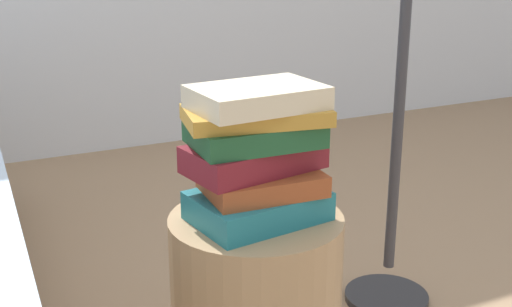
{
  "coord_description": "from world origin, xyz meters",
  "views": [
    {
      "loc": [
        -0.58,
        -1.21,
        1.01
      ],
      "look_at": [
        0.0,
        0.0,
        0.57
      ],
      "focal_mm": 47.38,
      "sensor_mm": 36.0,
      "label": 1
    }
  ],
  "objects_px": {
    "book_maroon": "(254,157)",
    "side_table": "(256,305)",
    "book_rust": "(262,182)",
    "book_forest": "(253,133)",
    "book_ochre": "(257,115)",
    "book_teal": "(257,206)",
    "book_cream": "(258,97)"
  },
  "relations": [
    {
      "from": "book_maroon",
      "to": "side_table",
      "type": "bearing_deg",
      "value": -98.33
    },
    {
      "from": "book_rust",
      "to": "book_forest",
      "type": "relative_size",
      "value": 0.92
    },
    {
      "from": "side_table",
      "to": "book_ochre",
      "type": "bearing_deg",
      "value": 36.73
    },
    {
      "from": "book_rust",
      "to": "book_maroon",
      "type": "height_order",
      "value": "book_maroon"
    },
    {
      "from": "book_rust",
      "to": "book_maroon",
      "type": "xyz_separation_m",
      "value": [
        -0.01,
        0.02,
        0.05
      ]
    },
    {
      "from": "book_teal",
      "to": "book_rust",
      "type": "distance_m",
      "value": 0.05
    },
    {
      "from": "book_cream",
      "to": "book_forest",
      "type": "bearing_deg",
      "value": 106.99
    },
    {
      "from": "side_table",
      "to": "book_teal",
      "type": "distance_m",
      "value": 0.25
    },
    {
      "from": "book_maroon",
      "to": "book_ochre",
      "type": "bearing_deg",
      "value": -62.6
    },
    {
      "from": "side_table",
      "to": "book_teal",
      "type": "bearing_deg",
      "value": -101.36
    },
    {
      "from": "book_maroon",
      "to": "book_rust",
      "type": "bearing_deg",
      "value": -74.85
    },
    {
      "from": "book_ochre",
      "to": "book_cream",
      "type": "height_order",
      "value": "book_cream"
    },
    {
      "from": "book_cream",
      "to": "book_maroon",
      "type": "bearing_deg",
      "value": 95.91
    },
    {
      "from": "book_ochre",
      "to": "book_cream",
      "type": "distance_m",
      "value": 0.04
    },
    {
      "from": "book_teal",
      "to": "side_table",
      "type": "bearing_deg",
      "value": 70.7
    },
    {
      "from": "book_teal",
      "to": "book_ochre",
      "type": "height_order",
      "value": "book_ochre"
    },
    {
      "from": "side_table",
      "to": "book_maroon",
      "type": "distance_m",
      "value": 0.35
    },
    {
      "from": "book_teal",
      "to": "book_cream",
      "type": "distance_m",
      "value": 0.24
    },
    {
      "from": "side_table",
      "to": "book_rust",
      "type": "distance_m",
      "value": 0.3
    },
    {
      "from": "book_teal",
      "to": "book_rust",
      "type": "relative_size",
      "value": 1.13
    },
    {
      "from": "book_forest",
      "to": "book_rust",
      "type": "bearing_deg",
      "value": -55.1
    },
    {
      "from": "book_forest",
      "to": "book_ochre",
      "type": "distance_m",
      "value": 0.04
    },
    {
      "from": "book_maroon",
      "to": "book_ochre",
      "type": "height_order",
      "value": "book_ochre"
    },
    {
      "from": "book_forest",
      "to": "book_ochre",
      "type": "bearing_deg",
      "value": -28.79
    },
    {
      "from": "book_forest",
      "to": "book_cream",
      "type": "xyz_separation_m",
      "value": [
        0.0,
        -0.01,
        0.08
      ]
    },
    {
      "from": "book_teal",
      "to": "book_ochre",
      "type": "relative_size",
      "value": 0.93
    },
    {
      "from": "side_table",
      "to": "book_forest",
      "type": "height_order",
      "value": "book_forest"
    },
    {
      "from": "side_table",
      "to": "book_ochre",
      "type": "height_order",
      "value": "book_ochre"
    },
    {
      "from": "book_forest",
      "to": "book_cream",
      "type": "height_order",
      "value": "book_cream"
    },
    {
      "from": "book_cream",
      "to": "side_table",
      "type": "bearing_deg",
      "value": 110.13
    },
    {
      "from": "book_forest",
      "to": "book_ochre",
      "type": "xyz_separation_m",
      "value": [
        0.01,
        -0.0,
        0.04
      ]
    },
    {
      "from": "book_teal",
      "to": "book_maroon",
      "type": "height_order",
      "value": "book_maroon"
    }
  ]
}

